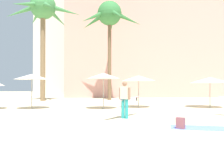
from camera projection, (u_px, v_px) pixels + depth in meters
ground at (154, 159)px, 4.86m from camera, size 120.00×120.00×0.00m
hotel_pink at (154, 42)px, 34.55m from camera, size 25.90×8.01×16.33m
hotel_tower_gray at (79, 18)px, 43.14m from camera, size 14.24×10.87×28.92m
palm_tree_far_left at (109, 17)px, 25.47m from camera, size 6.95×7.27×11.04m
palm_tree_left at (43, 12)px, 23.86m from camera, size 7.86×7.18×11.26m
cafe_umbrella_0 at (210, 80)px, 16.41m from camera, size 2.75×2.75×2.19m
cafe_umbrella_1 at (32, 77)px, 15.46m from camera, size 2.32×2.32×2.38m
cafe_umbrella_2 at (103, 76)px, 15.43m from camera, size 2.27×2.27×2.45m
cafe_umbrella_4 at (139, 78)px, 16.35m from camera, size 2.36×2.36×2.31m
beach_towel at (198, 128)px, 8.47m from camera, size 2.20×1.55×0.01m
backpack at (181, 123)px, 8.29m from camera, size 0.35×0.35×0.42m
person_near_left at (124, 98)px, 11.05m from camera, size 2.26×2.59×1.80m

